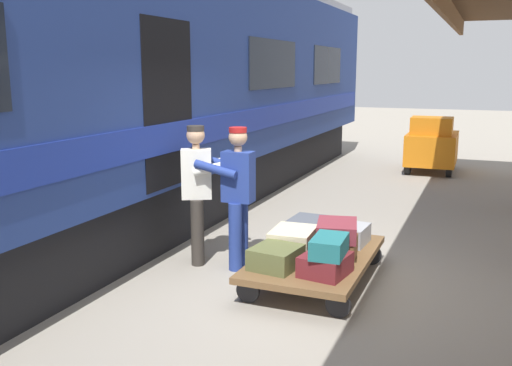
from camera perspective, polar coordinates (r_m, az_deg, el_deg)
The scene contains 14 objects.
ground_plane at distance 6.58m, azimuth 7.19°, elevation -9.77°, with size 60.00×60.00×0.00m, color gray.
train_car at distance 7.81m, azimuth -18.35°, elevation 8.58°, with size 3.03×20.39×4.00m.
luggage_cart at distance 6.47m, azimuth 5.99°, elevation -7.55°, with size 1.20×2.05×0.32m.
suitcase_brown_leather at distance 6.35m, azimuth 8.34°, elevation -6.47°, with size 0.36×0.51×0.22m, color brown.
suitcase_slate_roller at distance 7.00m, azimuth 5.23°, elevation -4.56°, with size 0.40×0.50×0.26m, color #4C515B.
suitcase_gray_aluminum at distance 6.88m, azimuth 9.49°, elevation -5.13°, with size 0.37×0.48×0.22m, color #9EA0A5.
suitcase_cream_canvas at distance 6.49m, azimuth 3.75°, elevation -5.79°, with size 0.46×0.59×0.27m, color beige.
suitcase_olive_duffel at distance 5.99m, azimuth 2.01°, elevation -7.47°, with size 0.45×0.50×0.22m, color brown.
suitcase_maroon_trunk at distance 5.84m, azimuth 6.98°, elevation -8.12°, with size 0.43×0.49×0.21m, color maroon.
suitcase_burgundy_valise at distance 6.29m, azimuth 8.13°, elevation -4.70°, with size 0.42×0.56×0.18m, color maroon.
suitcase_teal_softside at distance 5.75m, azimuth 7.37°, elevation -6.31°, with size 0.31×0.50×0.19m, color #1E666B.
porter_in_overalls at distance 6.73m, azimuth -1.95°, elevation -0.98°, with size 0.67×0.44×1.70m.
porter_by_door at distance 6.94m, azimuth -5.81°, elevation -0.65°, with size 0.74×0.62×1.70m.
baggage_tug at distance 13.83m, azimuth 17.24°, elevation 3.65°, with size 1.12×1.72×1.30m.
Camera 1 is at (-1.56, 5.94, 2.36)m, focal length 39.82 mm.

